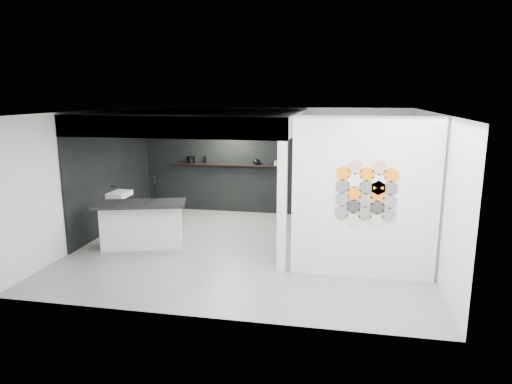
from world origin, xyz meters
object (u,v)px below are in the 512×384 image
(glass_vase, at_px, (277,163))
(partition_panel, at_px, (364,199))
(kitchen_island, at_px, (142,224))
(kettle, at_px, (256,162))
(utensil_cup, at_px, (190,161))
(glass_bowl, at_px, (277,163))
(stockpot, at_px, (191,160))
(bottle_dark, at_px, (205,160))
(wall_basin, at_px, (119,194))

(glass_vase, bearing_deg, partition_panel, -61.77)
(kitchen_island, xyz_separation_m, kettle, (1.83, 3.12, 0.90))
(partition_panel, height_order, utensil_cup, partition_panel)
(partition_panel, relative_size, glass_bowl, 20.71)
(stockpot, relative_size, kettle, 1.16)
(kettle, height_order, bottle_dark, bottle_dark)
(kettle, bearing_deg, kitchen_island, -137.97)
(partition_panel, distance_m, stockpot, 5.87)
(glass_bowl, distance_m, glass_vase, 0.01)
(partition_panel, height_order, kettle, partition_panel)
(wall_basin, height_order, stockpot, stockpot)
(partition_panel, relative_size, kitchen_island, 1.42)
(utensil_cup, bearing_deg, glass_bowl, 0.00)
(partition_panel, height_order, glass_bowl, partition_panel)
(kettle, bearing_deg, partition_panel, -73.58)
(kettle, bearing_deg, wall_basin, -161.73)
(kitchen_island, height_order, kettle, kettle)
(kitchen_island, bearing_deg, wall_basin, 118.04)
(partition_panel, relative_size, stockpot, 13.40)
(kettle, bearing_deg, utensil_cup, 162.37)
(wall_basin, distance_m, glass_vase, 4.01)
(stockpot, relative_size, utensil_cup, 2.34)
(glass_vase, bearing_deg, utensil_cup, 180.00)
(partition_panel, distance_m, bottle_dark, 5.58)
(wall_basin, bearing_deg, glass_vase, 31.35)
(partition_panel, bearing_deg, kitchen_island, 170.45)
(stockpot, bearing_deg, kitchen_island, -90.46)
(kettle, bearing_deg, bottle_dark, 162.37)
(stockpot, height_order, glass_bowl, stockpot)
(utensil_cup, bearing_deg, kettle, 0.00)
(wall_basin, height_order, kettle, kettle)
(kettle, height_order, glass_bowl, kettle)
(partition_panel, relative_size, kettle, 15.58)
(kitchen_island, height_order, bottle_dark, bottle_dark)
(kettle, distance_m, glass_bowl, 0.54)
(kitchen_island, xyz_separation_m, glass_vase, (2.36, 3.12, 0.89))
(kitchen_island, relative_size, kettle, 10.96)
(partition_panel, xyz_separation_m, wall_basin, (-5.46, 1.80, -0.55))
(kitchen_island, bearing_deg, partition_panel, -25.80)
(glass_bowl, bearing_deg, utensil_cup, 180.00)
(glass_bowl, xyz_separation_m, bottle_dark, (-1.94, 0.00, 0.04))
(glass_bowl, height_order, utensil_cup, glass_bowl)
(partition_panel, xyz_separation_m, kitchen_island, (-4.44, 0.75, -0.91))
(kitchen_island, bearing_deg, bottle_dark, 66.09)
(wall_basin, height_order, bottle_dark, bottle_dark)
(wall_basin, bearing_deg, kettle, 35.90)
(kitchen_island, bearing_deg, stockpot, 73.29)
(bottle_dark, bearing_deg, kitchen_island, -97.66)
(partition_panel, height_order, stockpot, partition_panel)
(kitchen_island, relative_size, glass_vase, 15.59)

